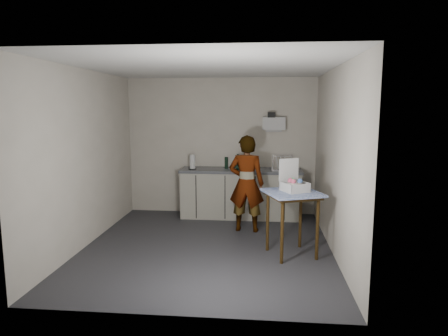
# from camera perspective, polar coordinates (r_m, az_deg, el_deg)

# --- Properties ---
(ground) EXTENTS (4.00, 4.00, 0.00)m
(ground) POSITION_cam_1_polar(r_m,az_deg,el_deg) (6.02, -2.38, -11.17)
(ground) COLOR #2A2A2F
(ground) RESTS_ON ground
(wall_back) EXTENTS (3.60, 0.02, 2.60)m
(wall_back) POSITION_cam_1_polar(r_m,az_deg,el_deg) (7.68, -0.42, 3.09)
(wall_back) COLOR beige
(wall_back) RESTS_ON ground
(wall_right) EXTENTS (0.02, 4.00, 2.60)m
(wall_right) POSITION_cam_1_polar(r_m,az_deg,el_deg) (5.75, 15.49, 0.92)
(wall_right) COLOR beige
(wall_right) RESTS_ON ground
(wall_left) EXTENTS (0.02, 4.00, 2.60)m
(wall_left) POSITION_cam_1_polar(r_m,az_deg,el_deg) (6.22, -19.03, 1.32)
(wall_left) COLOR beige
(wall_left) RESTS_ON ground
(ceiling) EXTENTS (3.60, 4.00, 0.01)m
(ceiling) POSITION_cam_1_polar(r_m,az_deg,el_deg) (5.70, -2.55, 14.21)
(ceiling) COLOR white
(ceiling) RESTS_ON wall_back
(kitchen_counter) EXTENTS (2.24, 0.62, 0.91)m
(kitchen_counter) POSITION_cam_1_polar(r_m,az_deg,el_deg) (7.50, 2.41, -3.81)
(kitchen_counter) COLOR black
(kitchen_counter) RESTS_ON ground
(wall_shelf) EXTENTS (0.42, 0.18, 0.37)m
(wall_shelf) POSITION_cam_1_polar(r_m,az_deg,el_deg) (7.54, 7.14, 6.32)
(wall_shelf) COLOR silver
(wall_shelf) RESTS_ON ground
(side_table) EXTENTS (0.90, 0.90, 0.90)m
(side_table) POSITION_cam_1_polar(r_m,az_deg,el_deg) (5.57, 9.75, -4.52)
(side_table) COLOR #3A240D
(side_table) RESTS_ON ground
(standing_man) EXTENTS (0.62, 0.44, 1.60)m
(standing_man) POSITION_cam_1_polar(r_m,az_deg,el_deg) (6.59, 3.24, -2.24)
(standing_man) COLOR #B2A593
(standing_man) RESTS_ON ground
(soap_bottle) EXTENTS (0.15, 0.15, 0.29)m
(soap_bottle) POSITION_cam_1_polar(r_m,az_deg,el_deg) (7.34, 1.93, 0.90)
(soap_bottle) COLOR black
(soap_bottle) RESTS_ON kitchen_counter
(soda_can) EXTENTS (0.06, 0.06, 0.11)m
(soda_can) POSITION_cam_1_polar(r_m,az_deg,el_deg) (7.43, 2.14, 0.30)
(soda_can) COLOR red
(soda_can) RESTS_ON kitchen_counter
(dark_bottle) EXTENTS (0.06, 0.06, 0.22)m
(dark_bottle) POSITION_cam_1_polar(r_m,az_deg,el_deg) (7.45, 0.34, 0.74)
(dark_bottle) COLOR black
(dark_bottle) RESTS_ON kitchen_counter
(paper_towel) EXTENTS (0.15, 0.15, 0.27)m
(paper_towel) POSITION_cam_1_polar(r_m,az_deg,el_deg) (7.40, -4.54, 0.82)
(paper_towel) COLOR black
(paper_towel) RESTS_ON kitchen_counter
(dish_rack) EXTENTS (0.38, 0.29, 0.27)m
(dish_rack) POSITION_cam_1_polar(r_m,az_deg,el_deg) (7.42, 8.27, 0.24)
(dish_rack) COLOR silver
(dish_rack) RESTS_ON kitchen_counter
(bakery_box) EXTENTS (0.43, 0.43, 0.44)m
(bakery_box) POSITION_cam_1_polar(r_m,az_deg,el_deg) (5.56, 9.97, -2.29)
(bakery_box) COLOR silver
(bakery_box) RESTS_ON side_table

